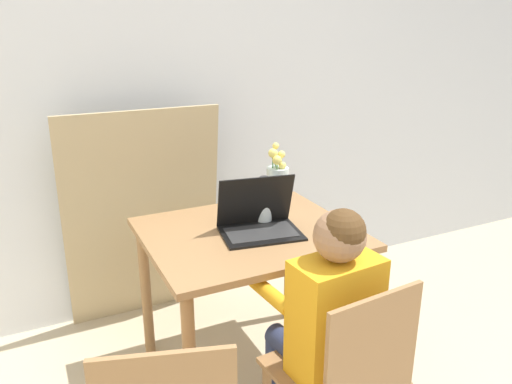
{
  "coord_description": "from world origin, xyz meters",
  "views": [
    {
      "loc": [
        -0.67,
        -0.47,
        1.62
      ],
      "look_at": [
        0.22,
        1.36,
        0.92
      ],
      "focal_mm": 35.0,
      "sensor_mm": 36.0,
      "label": 1
    }
  ],
  "objects_px": {
    "chair_occupied": "(344,379)",
    "person_seated": "(326,310)",
    "water_bottle": "(264,201)",
    "laptop": "(259,219)",
    "flower_vase": "(277,187)"
  },
  "relations": [
    {
      "from": "chair_occupied",
      "to": "water_bottle",
      "type": "distance_m",
      "value": 0.85
    },
    {
      "from": "laptop",
      "to": "flower_vase",
      "type": "xyz_separation_m",
      "value": [
        0.18,
        0.16,
        0.08
      ]
    },
    {
      "from": "person_seated",
      "to": "water_bottle",
      "type": "bearing_deg",
      "value": -101.04
    },
    {
      "from": "water_bottle",
      "to": "person_seated",
      "type": "bearing_deg",
      "value": -96.23
    },
    {
      "from": "flower_vase",
      "to": "person_seated",
      "type": "bearing_deg",
      "value": -103.95
    },
    {
      "from": "chair_occupied",
      "to": "laptop",
      "type": "xyz_separation_m",
      "value": [
        -0.01,
        0.66,
        0.37
      ]
    },
    {
      "from": "water_bottle",
      "to": "laptop",
      "type": "bearing_deg",
      "value": -129.21
    },
    {
      "from": "person_seated",
      "to": "flower_vase",
      "type": "distance_m",
      "value": 0.76
    },
    {
      "from": "laptop",
      "to": "chair_occupied",
      "type": "bearing_deg",
      "value": -79.91
    },
    {
      "from": "chair_occupied",
      "to": "water_bottle",
      "type": "bearing_deg",
      "value": -99.38
    },
    {
      "from": "chair_occupied",
      "to": "flower_vase",
      "type": "bearing_deg",
      "value": -106.25
    },
    {
      "from": "laptop",
      "to": "flower_vase",
      "type": "relative_size",
      "value": 1.09
    },
    {
      "from": "chair_occupied",
      "to": "person_seated",
      "type": "distance_m",
      "value": 0.24
    },
    {
      "from": "flower_vase",
      "to": "water_bottle",
      "type": "xyz_separation_m",
      "value": [
        -0.1,
        -0.07,
        -0.03
      ]
    },
    {
      "from": "person_seated",
      "to": "water_bottle",
      "type": "relative_size",
      "value": 4.81
    }
  ]
}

